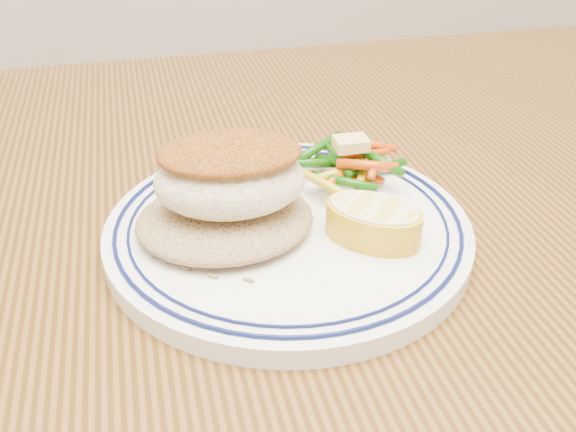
# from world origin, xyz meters

# --- Properties ---
(dining_table) EXTENTS (1.50, 0.90, 0.75)m
(dining_table) POSITION_xyz_m (0.00, 0.00, 0.65)
(dining_table) COLOR #43280D
(dining_table) RESTS_ON ground
(plate) EXTENTS (0.26, 0.26, 0.02)m
(plate) POSITION_xyz_m (-0.03, 0.00, 0.76)
(plate) COLOR white
(plate) RESTS_ON dining_table
(rice_pilaf) EXTENTS (0.13, 0.11, 0.02)m
(rice_pilaf) POSITION_xyz_m (-0.08, 0.00, 0.78)
(rice_pilaf) COLOR olive
(rice_pilaf) RESTS_ON plate
(fish_fillet) EXTENTS (0.11, 0.09, 0.05)m
(fish_fillet) POSITION_xyz_m (-0.07, 0.00, 0.81)
(fish_fillet) COLOR #EDE4C4
(fish_fillet) RESTS_ON rice_pilaf
(vegetable_pile) EXTENTS (0.11, 0.11, 0.03)m
(vegetable_pile) POSITION_xyz_m (0.03, 0.05, 0.78)
(vegetable_pile) COLOR #BD3D09
(vegetable_pile) RESTS_ON plate
(butter_pat) EXTENTS (0.03, 0.02, 0.01)m
(butter_pat) POSITION_xyz_m (0.03, 0.05, 0.80)
(butter_pat) COLOR #EAD372
(butter_pat) RESTS_ON vegetable_pile
(lemon_wedge) EXTENTS (0.09, 0.09, 0.03)m
(lemon_wedge) POSITION_xyz_m (0.02, -0.03, 0.78)
(lemon_wedge) COLOR gold
(lemon_wedge) RESTS_ON plate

